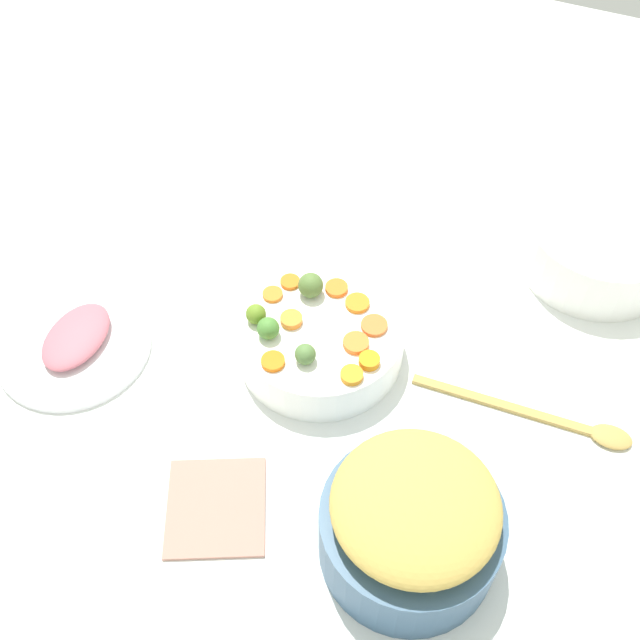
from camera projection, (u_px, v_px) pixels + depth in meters
The scene contains 23 objects.
tabletop at pixel (297, 366), 1.18m from camera, with size 2.40×2.40×0.02m, color white.
serving_bowl_carrots at pixel (320, 339), 1.15m from camera, with size 0.25×0.25×0.07m, color white.
metal_pot at pixel (409, 533), 0.95m from camera, with size 0.23×0.23×0.10m, color #335271.
stuffing_mound at pixel (416, 505), 0.88m from camera, with size 0.20×0.20×0.06m, color tan.
carrot_slice_0 at pixel (337, 288), 1.17m from camera, with size 0.03×0.03×0.01m, color orange.
carrot_slice_1 at pixel (352, 375), 1.07m from camera, with size 0.03×0.03×0.01m, color orange.
carrot_slice_2 at pixel (369, 361), 1.08m from camera, with size 0.03×0.03×0.01m, color orange.
carrot_slice_3 at pixel (273, 361), 1.08m from camera, with size 0.03×0.03×0.01m, color orange.
carrot_slice_4 at pixel (357, 303), 1.15m from camera, with size 0.04×0.04×0.01m, color orange.
carrot_slice_5 at pixel (374, 325), 1.12m from camera, with size 0.04×0.04×0.01m, color orange.
carrot_slice_6 at pixel (290, 282), 1.17m from camera, with size 0.03×0.03×0.01m, color orange.
carrot_slice_7 at pixel (273, 294), 1.16m from camera, with size 0.03×0.03×0.01m, color orange.
carrot_slice_8 at pixel (356, 343), 1.10m from camera, with size 0.04×0.04×0.01m, color orange.
carrot_slice_9 at pixel (291, 320), 1.13m from camera, with size 0.03×0.03×0.01m, color orange.
brussels_sprout_0 at pixel (255, 315), 1.12m from camera, with size 0.03×0.03×0.03m, color olive.
brussels_sprout_1 at pixel (311, 285), 1.15m from camera, with size 0.04×0.04×0.04m, color #547436.
brussels_sprout_2 at pixel (305, 354), 1.07m from camera, with size 0.03×0.03×0.03m, color #53783D.
brussels_sprout_3 at pixel (268, 328), 1.10m from camera, with size 0.03×0.03×0.03m, color #498234.
wooden_spoon at pixel (554, 420), 1.10m from camera, with size 0.32×0.04×0.01m.
casserole_dish at pixel (599, 244), 1.26m from camera, with size 0.25×0.25×0.10m, color white.
ham_plate at pixel (74, 346), 1.18m from camera, with size 0.24×0.24×0.01m, color white.
ham_slice_main at pixel (76, 336), 1.17m from camera, with size 0.13×0.09×0.02m, color #BC616F.
dish_towel at pixel (219, 508), 1.02m from camera, with size 0.13×0.14×0.01m, color tan.
Camera 1 is at (-0.30, 0.61, 0.98)m, focal length 43.04 mm.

